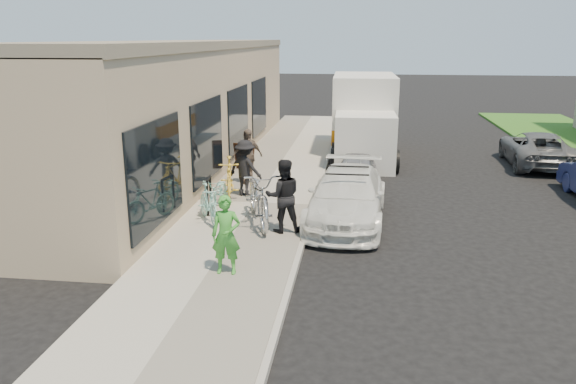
{
  "coord_description": "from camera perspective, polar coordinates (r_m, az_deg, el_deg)",
  "views": [
    {
      "loc": [
        0.71,
        -10.89,
        4.32
      ],
      "look_at": [
        -0.83,
        0.88,
        1.05
      ],
      "focal_mm": 35.0,
      "sensor_mm": 36.0,
      "label": 1
    }
  ],
  "objects": [
    {
      "name": "man_standing",
      "position": [
        12.31,
        -0.5,
        -0.4
      ],
      "size": [
        0.93,
        0.8,
        1.64
      ],
      "primitive_type": "imported",
      "rotation": [
        0.0,
        0.0,
        3.4
      ],
      "color": "black",
      "rests_on": "sidewalk"
    },
    {
      "name": "sidewalk",
      "position": [
        14.78,
        -3.44,
        -1.32
      ],
      "size": [
        3.0,
        34.0,
        0.15
      ],
      "primitive_type": "cube",
      "color": "#9D998D",
      "rests_on": "ground"
    },
    {
      "name": "moving_truck",
      "position": [
        21.39,
        7.68,
        7.2
      ],
      "size": [
        2.4,
        6.1,
        2.97
      ],
      "rotation": [
        0.0,
        0.0,
        0.02
      ],
      "color": "silver",
      "rests_on": "ground"
    },
    {
      "name": "cruiser_bike_b",
      "position": [
        14.25,
        -7.07,
        -0.06
      ],
      "size": [
        0.55,
        1.54,
        0.8
      ],
      "primitive_type": "imported",
      "rotation": [
        0.0,
        0.0,
        -0.01
      ],
      "color": "#8DD3C5",
      "rests_on": "sidewalk"
    },
    {
      "name": "far_car_gray",
      "position": [
        21.38,
        23.96,
        4.04
      ],
      "size": [
        2.2,
        4.39,
        1.19
      ],
      "primitive_type": "imported",
      "rotation": [
        0.0,
        0.0,
        3.09
      ],
      "color": "#535558",
      "rests_on": "ground"
    },
    {
      "name": "woman_rider",
      "position": [
        10.22,
        -6.31,
        -4.36
      ],
      "size": [
        0.55,
        0.38,
        1.46
      ],
      "primitive_type": "imported",
      "rotation": [
        0.0,
        0.0,
        0.06
      ],
      "color": "green",
      "rests_on": "sidewalk"
    },
    {
      "name": "tandem_bike",
      "position": [
        12.96,
        -2.96,
        -0.42
      ],
      "size": [
        1.6,
        2.59,
        1.28
      ],
      "primitive_type": "imported",
      "rotation": [
        0.0,
        0.0,
        0.33
      ],
      "color": "#B5B5B7",
      "rests_on": "sidewalk"
    },
    {
      "name": "storefront",
      "position": [
        19.92,
        -10.11,
        8.84
      ],
      "size": [
        3.6,
        20.0,
        4.22
      ],
      "color": "tan",
      "rests_on": "ground"
    },
    {
      "name": "sedan_white",
      "position": [
        13.56,
        6.02,
        -0.47
      ],
      "size": [
        2.02,
        4.45,
        1.31
      ],
      "rotation": [
        0.0,
        0.0,
        -0.06
      ],
      "color": "white",
      "rests_on": "ground"
    },
    {
      "name": "ground",
      "position": [
        11.74,
        3.48,
        -6.22
      ],
      "size": [
        120.0,
        120.0,
        0.0
      ],
      "primitive_type": "plane",
      "color": "black",
      "rests_on": "ground"
    },
    {
      "name": "sandwich_board",
      "position": [
        18.48,
        -4.47,
        3.74
      ],
      "size": [
        0.66,
        0.67,
        0.88
      ],
      "rotation": [
        0.0,
        0.0,
        -0.27
      ],
      "color": "black",
      "rests_on": "sidewalk"
    },
    {
      "name": "bystander_b",
      "position": [
        16.55,
        -4.15,
        3.64
      ],
      "size": [
        1.0,
        0.87,
        1.62
      ],
      "primitive_type": "imported",
      "rotation": [
        0.0,
        0.0,
        0.62
      ],
      "color": "brown",
      "rests_on": "sidewalk"
    },
    {
      "name": "bystander_a",
      "position": [
        15.22,
        -4.37,
        2.44
      ],
      "size": [
        1.13,
        0.91,
        1.54
      ],
      "primitive_type": "imported",
      "rotation": [
        0.0,
        0.0,
        2.75
      ],
      "color": "black",
      "rests_on": "sidewalk"
    },
    {
      "name": "cruiser_bike_c",
      "position": [
        15.01,
        -5.97,
        1.35
      ],
      "size": [
        0.89,
        1.89,
        1.1
      ],
      "primitive_type": "imported",
      "rotation": [
        0.0,
        0.0,
        0.21
      ],
      "color": "yellow",
      "rests_on": "sidewalk"
    },
    {
      "name": "bike_rack",
      "position": [
        13.86,
        -8.05,
        0.04
      ],
      "size": [
        0.14,
        0.63,
        0.89
      ],
      "rotation": [
        0.0,
        0.0,
        0.13
      ],
      "color": "black",
      "rests_on": "sidewalk"
    },
    {
      "name": "sedan_silver",
      "position": [
        16.73,
        6.94,
        2.1
      ],
      "size": [
        1.31,
        2.99,
        1.0
      ],
      "primitive_type": "imported",
      "rotation": [
        0.0,
        0.0,
        -0.04
      ],
      "color": "#95969A",
      "rests_on": "ground"
    },
    {
      "name": "curb",
      "position": [
        14.58,
        2.56,
        -1.59
      ],
      "size": [
        0.12,
        34.0,
        0.13
      ],
      "primitive_type": "cube",
      "color": "gray",
      "rests_on": "ground"
    },
    {
      "name": "cruiser_bike_a",
      "position": [
        13.17,
        -8.08,
        -1.2
      ],
      "size": [
        1.1,
        1.48,
        0.88
      ],
      "primitive_type": "imported",
      "rotation": [
        0.0,
        0.0,
        0.53
      ],
      "color": "#8DD3C5",
      "rests_on": "sidewalk"
    }
  ]
}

